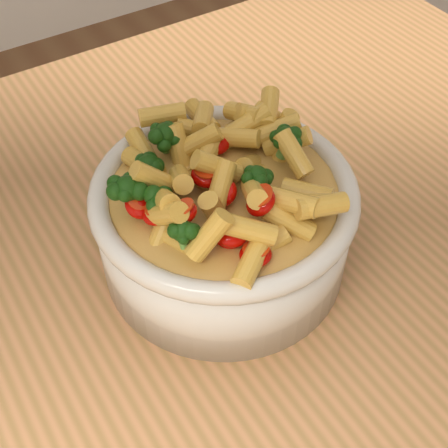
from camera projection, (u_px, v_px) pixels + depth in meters
table at (144, 374)px, 0.61m from camera, size 1.20×0.80×0.90m
serving_bowl at (224, 223)px, 0.54m from camera, size 0.22×0.22×0.10m
pasta_salad at (224, 172)px, 0.49m from camera, size 0.18×0.18×0.04m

